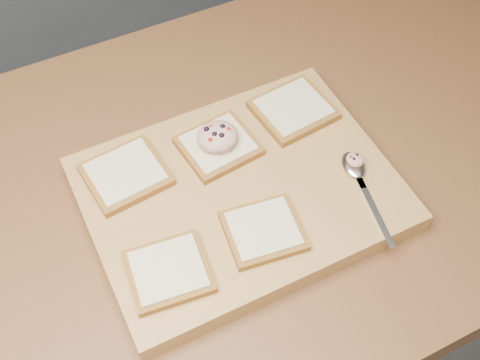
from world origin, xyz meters
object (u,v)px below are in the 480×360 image
object	(u,v)px
cutting_board	(240,194)
tuna_salad_dollop	(217,136)
bread_far_center	(218,146)
spoon	(357,172)

from	to	relation	value
cutting_board	tuna_salad_dollop	distance (m)	0.10
cutting_board	bread_far_center	bearing A→B (deg)	88.46
tuna_salad_dollop	spoon	xyz separation A→B (m)	(0.17, -0.14, -0.03)
bread_far_center	tuna_salad_dollop	distance (m)	0.02
cutting_board	spoon	world-z (taller)	spoon
cutting_board	spoon	distance (m)	0.19
bread_far_center	tuna_salad_dollop	world-z (taller)	tuna_salad_dollop
bread_far_center	spoon	bearing A→B (deg)	-39.49
cutting_board	bread_far_center	xyz separation A→B (m)	(0.00, 0.08, 0.03)
tuna_salad_dollop	cutting_board	bearing A→B (deg)	-91.25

